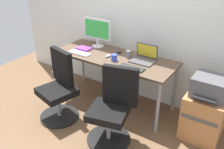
{
  "coord_description": "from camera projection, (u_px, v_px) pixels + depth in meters",
  "views": [
    {
      "loc": [
        1.77,
        -2.69,
        2.12
      ],
      "look_at": [
        0.0,
        -0.05,
        0.49
      ],
      "focal_mm": 39.72,
      "sensor_mm": 36.0,
      "label": 1
    }
  ],
  "objects": [
    {
      "name": "keyboard_by_laptop",
      "position": [
        132.0,
        68.0,
        3.14
      ],
      "size": [
        0.34,
        0.12,
        0.02
      ],
      "primitive_type": "cube",
      "color": "#2D2D2D",
      "rests_on": "desk"
    },
    {
      "name": "desk",
      "position": [
        114.0,
        61.0,
        3.52
      ],
      "size": [
        1.77,
        0.67,
        0.76
      ],
      "color": "brown",
      "rests_on": "ground"
    },
    {
      "name": "desktop_monitor",
      "position": [
        97.0,
        31.0,
        3.73
      ],
      "size": [
        0.48,
        0.18,
        0.43
      ],
      "color": "silver",
      "rests_on": "desk"
    },
    {
      "name": "side_cabinet",
      "position": [
        204.0,
        116.0,
        3.02
      ],
      "size": [
        0.46,
        0.5,
        0.58
      ],
      "color": "#B77542",
      "rests_on": "ground"
    },
    {
      "name": "ground_plane",
      "position": [
        114.0,
        102.0,
        3.83
      ],
      "size": [
        5.28,
        5.28,
        0.0
      ],
      "primitive_type": "plane",
      "color": "brown"
    },
    {
      "name": "keyboard_by_monitor",
      "position": [
        80.0,
        53.0,
        3.57
      ],
      "size": [
        0.34,
        0.12,
        0.02
      ],
      "primitive_type": "cube",
      "color": "silver",
      "rests_on": "desk"
    },
    {
      "name": "office_chair_right",
      "position": [
        113.0,
        110.0,
        2.92
      ],
      "size": [
        0.54,
        0.54,
        0.94
      ],
      "color": "black",
      "rests_on": "ground"
    },
    {
      "name": "office_chair_left",
      "position": [
        59.0,
        89.0,
        3.35
      ],
      "size": [
        0.54,
        0.54,
        0.94
      ],
      "color": "black",
      "rests_on": "ground"
    },
    {
      "name": "mouse_by_monitor",
      "position": [
        119.0,
        52.0,
        3.6
      ],
      "size": [
        0.06,
        0.1,
        0.03
      ],
      "primitive_type": "ellipsoid",
      "color": "#2D2D2D",
      "rests_on": "desk"
    },
    {
      "name": "printer",
      "position": [
        210.0,
        87.0,
        2.84
      ],
      "size": [
        0.38,
        0.4,
        0.24
      ],
      "color": "#515156",
      "rests_on": "side_cabinet"
    },
    {
      "name": "back_wall",
      "position": [
        130.0,
        12.0,
        3.55
      ],
      "size": [
        4.4,
        0.04,
        2.6
      ],
      "primitive_type": "cube",
      "color": "silver",
      "rests_on": "ground"
    },
    {
      "name": "notebook",
      "position": [
        84.0,
        49.0,
        3.72
      ],
      "size": [
        0.21,
        0.15,
        0.03
      ],
      "primitive_type": "cube",
      "color": "purple",
      "rests_on": "desk"
    },
    {
      "name": "mouse_by_laptop",
      "position": [
        108.0,
        56.0,
        3.46
      ],
      "size": [
        0.06,
        0.1,
        0.03
      ],
      "primitive_type": "ellipsoid",
      "color": "#B7B7B7",
      "rests_on": "desk"
    },
    {
      "name": "coffee_mug",
      "position": [
        114.0,
        58.0,
        3.33
      ],
      "size": [
        0.08,
        0.08,
        0.09
      ],
      "primitive_type": "cylinder",
      "color": "blue",
      "rests_on": "desk"
    },
    {
      "name": "water_bottle_on_floor",
      "position": [
        56.0,
        78.0,
        4.21
      ],
      "size": [
        0.09,
        0.09,
        0.31
      ],
      "color": "white",
      "rests_on": "ground"
    },
    {
      "name": "pen_cup",
      "position": [
        129.0,
        54.0,
        3.42
      ],
      "size": [
        0.07,
        0.07,
        0.1
      ],
      "primitive_type": "cylinder",
      "color": "slate",
      "rests_on": "desk"
    },
    {
      "name": "open_laptop",
      "position": [
        144.0,
        57.0,
        3.32
      ],
      "size": [
        0.31,
        0.26,
        0.23
      ],
      "color": "#4C4C51",
      "rests_on": "desk"
    }
  ]
}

